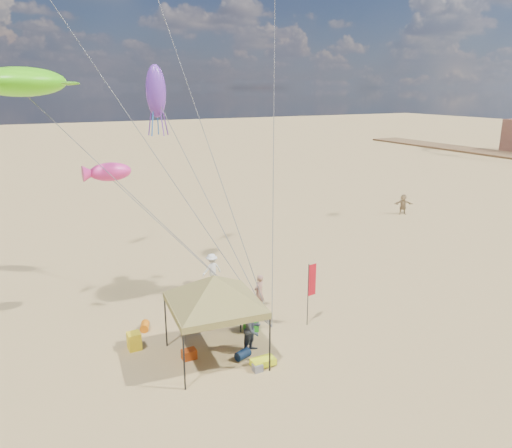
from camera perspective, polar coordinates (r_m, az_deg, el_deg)
The scene contains 18 objects.
ground at distance 21.25m, azimuth 3.76°, elevation -12.43°, with size 280.00×280.00×0.00m, color tan.
canopy_tent at distance 17.94m, azimuth -4.97°, elevation -6.41°, with size 6.35×6.35×3.93m.
feather_flag at distance 21.09m, azimuth 6.49°, elevation -7.00°, with size 0.43×0.08×2.84m.
cooler_red at distance 19.36m, azimuth -7.89°, elevation -14.94°, with size 0.54×0.38×0.38m, color #A4380D.
cooler_blue at distance 22.39m, azimuth -2.62°, elevation -10.33°, with size 0.54×0.38×0.38m, color #1E14A9.
bag_navy at distance 19.20m, azimuth -1.56°, elevation -15.09°, with size 0.36×0.36×0.60m, color #0C1D37.
bag_orange at distance 21.71m, azimuth -12.96°, elevation -11.64°, with size 0.36×0.36×0.60m, color orange.
chair_green at distance 21.05m, azimuth -0.60°, elevation -11.61°, with size 0.50×0.50×0.70m, color #21901A.
chair_yellow at distance 20.31m, azimuth -14.15°, elevation -13.21°, with size 0.50×0.50×0.70m, color yellow.
crate_grey at distance 18.49m, azimuth 0.18°, elevation -16.56°, with size 0.34×0.30×0.28m, color slate.
beach_cart at distance 18.72m, azimuth 0.83°, elevation -15.90°, with size 0.90×0.50×0.24m, color #E3F31B.
person_near_a at distance 22.72m, azimuth 0.36°, elevation -8.04°, with size 0.63×0.41×1.72m, color #A4735D.
person_near_b at distance 19.32m, azimuth -0.37°, elevation -12.35°, with size 0.90×0.70×1.85m, color #353C48.
person_near_c at distance 25.65m, azimuth -5.21°, elevation -5.31°, with size 1.09×0.62×1.68m, color white.
person_far_c at distance 41.47m, azimuth 16.94°, elevation 2.25°, with size 1.56×0.50×1.68m, color tan.
turtle_kite at distance 20.75m, azimuth -25.98°, elevation 14.81°, with size 3.26×2.61×1.09m, color #54EF0F.
fish_kite at distance 21.50m, azimuth -16.76°, elevation 5.90°, with size 1.76×0.88×0.78m, color #FF3291.
squid_kite at distance 25.52m, azimuth -11.70°, elevation 15.07°, with size 0.99×0.99×2.58m, color purple.
Camera 1 is at (-9.68, -16.05, 10.01)m, focal length 33.98 mm.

